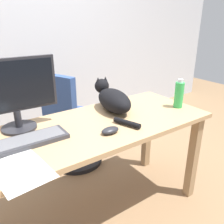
{
  "coord_description": "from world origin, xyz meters",
  "views": [
    {
      "loc": [
        -0.68,
        -1.14,
        1.32
      ],
      "look_at": [
        0.11,
        -0.02,
        0.76
      ],
      "focal_mm": 37.89,
      "sensor_mm": 36.0,
      "label": 1
    }
  ],
  "objects_px": {
    "keyboard": "(25,141)",
    "computer_mouse": "(109,131)",
    "office_chair": "(71,128)",
    "water_bottle": "(179,94)",
    "cat": "(113,99)",
    "monitor": "(14,92)"
  },
  "relations": [
    {
      "from": "keyboard",
      "to": "computer_mouse",
      "type": "height_order",
      "value": "computer_mouse"
    },
    {
      "from": "office_chair",
      "to": "water_bottle",
      "type": "xyz_separation_m",
      "value": [
        0.51,
        -0.75,
        0.42
      ]
    },
    {
      "from": "computer_mouse",
      "to": "cat",
      "type": "bearing_deg",
      "value": 52.14
    },
    {
      "from": "office_chair",
      "to": "monitor",
      "type": "relative_size",
      "value": 1.86
    },
    {
      "from": "monitor",
      "to": "cat",
      "type": "xyz_separation_m",
      "value": [
        0.63,
        -0.06,
        -0.15
      ]
    },
    {
      "from": "monitor",
      "to": "computer_mouse",
      "type": "relative_size",
      "value": 4.37
    },
    {
      "from": "keyboard",
      "to": "cat",
      "type": "relative_size",
      "value": 0.73
    },
    {
      "from": "monitor",
      "to": "water_bottle",
      "type": "height_order",
      "value": "monitor"
    },
    {
      "from": "computer_mouse",
      "to": "monitor",
      "type": "bearing_deg",
      "value": 138.6
    },
    {
      "from": "cat",
      "to": "computer_mouse",
      "type": "bearing_deg",
      "value": -127.86
    },
    {
      "from": "computer_mouse",
      "to": "water_bottle",
      "type": "height_order",
      "value": "water_bottle"
    },
    {
      "from": "office_chair",
      "to": "keyboard",
      "type": "bearing_deg",
      "value": -130.55
    },
    {
      "from": "monitor",
      "to": "keyboard",
      "type": "height_order",
      "value": "monitor"
    },
    {
      "from": "computer_mouse",
      "to": "water_bottle",
      "type": "distance_m",
      "value": 0.66
    },
    {
      "from": "water_bottle",
      "to": "computer_mouse",
      "type": "bearing_deg",
      "value": -174.62
    },
    {
      "from": "monitor",
      "to": "cat",
      "type": "height_order",
      "value": "monitor"
    },
    {
      "from": "monitor",
      "to": "computer_mouse",
      "type": "bearing_deg",
      "value": -41.4
    },
    {
      "from": "keyboard",
      "to": "water_bottle",
      "type": "height_order",
      "value": "water_bottle"
    },
    {
      "from": "office_chair",
      "to": "water_bottle",
      "type": "bearing_deg",
      "value": -55.78
    },
    {
      "from": "monitor",
      "to": "computer_mouse",
      "type": "distance_m",
      "value": 0.57
    },
    {
      "from": "monitor",
      "to": "cat",
      "type": "distance_m",
      "value": 0.65
    },
    {
      "from": "computer_mouse",
      "to": "water_bottle",
      "type": "xyz_separation_m",
      "value": [
        0.65,
        0.06,
        0.08
      ]
    }
  ]
}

